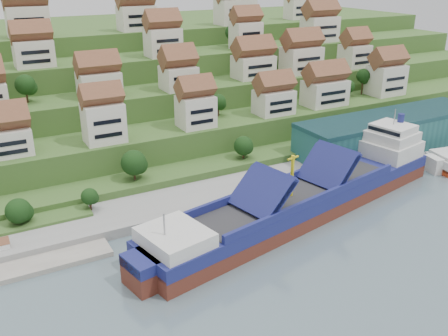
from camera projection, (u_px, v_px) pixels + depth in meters
ground at (273, 219)px, 110.25m from camera, size 300.00×300.00×0.00m
quay at (305, 174)px, 130.86m from camera, size 180.00×14.00×2.20m
hillside at (123, 81)px, 190.30m from camera, size 260.00×128.00×31.00m
hillside_village at (172, 62)px, 151.41m from camera, size 158.49×62.56×29.26m
hillside_trees at (149, 97)px, 137.38m from camera, size 140.73×62.31×32.18m
warehouse at (391, 131)px, 144.32m from camera, size 60.00×15.00×10.00m
flagpole at (313, 161)px, 123.76m from camera, size 1.28×0.16×8.00m
cargo_ship at (310, 198)px, 112.19m from camera, size 82.68×29.18×18.19m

